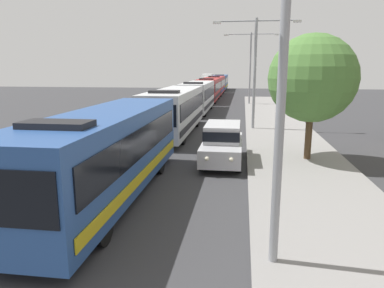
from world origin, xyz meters
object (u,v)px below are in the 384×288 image
at_px(bus_rear, 216,85).
at_px(streetlamp_mid, 255,61).
at_px(roadside_tree, 312,78).
at_px(bus_second_in_line, 175,109).
at_px(bus_fourth_in_line, 209,89).
at_px(bus_middle, 198,96).
at_px(bus_tail_end, 221,82).
at_px(bus_lead, 108,151).
at_px(streetlamp_far, 250,60).
at_px(box_truck_oncoming, 207,81).
at_px(streetlamp_near, 285,22).
at_px(white_suv, 223,142).

xyz_separation_m(bus_rear, streetlamp_mid, (5.40, -34.74, 3.26)).
relative_size(streetlamp_mid, roadside_tree, 1.30).
relative_size(bus_second_in_line, bus_fourth_in_line, 0.98).
xyz_separation_m(bus_middle, bus_rear, (0.00, 24.44, 0.00)).
bearing_deg(bus_tail_end, bus_lead, -90.00).
distance_m(bus_fourth_in_line, streetlamp_far, 7.58).
xyz_separation_m(box_truck_oncoming, streetlamp_near, (8.70, -72.09, 3.71)).
bearing_deg(roadside_tree, bus_lead, -142.23).
bearing_deg(bus_fourth_in_line, bus_middle, -90.00).
distance_m(bus_middle, streetlamp_far, 10.68).
bearing_deg(white_suv, bus_middle, 100.54).
bearing_deg(streetlamp_near, bus_lead, 144.42).
relative_size(bus_lead, roadside_tree, 1.87).
height_order(bus_second_in_line, white_suv, bus_second_in_line).
distance_m(box_truck_oncoming, roadside_tree, 63.20).
xyz_separation_m(bus_second_in_line, streetlamp_mid, (5.40, 2.21, 3.26)).
relative_size(bus_rear, roadside_tree, 2.08).
bearing_deg(bus_tail_end, roadside_tree, -82.15).
bearing_deg(bus_middle, roadside_tree, -67.78).
bearing_deg(streetlamp_near, roadside_tree, 76.32).
relative_size(white_suv, box_truck_oncoming, 0.67).
bearing_deg(bus_rear, bus_middle, -90.00).
relative_size(bus_second_in_line, bus_middle, 1.02).
bearing_deg(roadside_tree, box_truck_oncoming, 100.13).
distance_m(bus_rear, bus_tail_end, 13.09).
bearing_deg(box_truck_oncoming, bus_middle, -85.61).
distance_m(bus_fourth_in_line, streetlamp_near, 41.81).
distance_m(bus_middle, streetlamp_near, 29.77).
bearing_deg(bus_tail_end, streetlamp_mid, -83.56).
xyz_separation_m(white_suv, box_truck_oncoming, (-7.00, 62.93, 0.67)).
bearing_deg(box_truck_oncoming, bus_tail_end, -59.13).
relative_size(bus_middle, roadside_tree, 1.89).
relative_size(bus_second_in_line, roadside_tree, 1.94).
relative_size(streetlamp_near, roadside_tree, 1.46).
xyz_separation_m(streetlamp_near, streetlamp_mid, (0.00, 18.74, -0.46)).
bearing_deg(box_truck_oncoming, streetlamp_far, -75.89).
relative_size(bus_rear, bus_tail_end, 1.00).
height_order(bus_fourth_in_line, box_truck_oncoming, bus_fourth_in_line).
relative_size(bus_tail_end, streetlamp_near, 1.42).
xyz_separation_m(bus_lead, roadside_tree, (7.81, 6.05, 2.33)).
relative_size(bus_lead, box_truck_oncoming, 1.52).
height_order(bus_second_in_line, box_truck_oncoming, bus_second_in_line).
distance_m(bus_middle, white_suv, 20.23).
relative_size(bus_fourth_in_line, bus_rear, 0.95).
bearing_deg(box_truck_oncoming, streetlamp_mid, -80.74).
height_order(bus_middle, streetlamp_mid, streetlamp_mid).
distance_m(bus_rear, white_suv, 44.48).
xyz_separation_m(bus_second_in_line, bus_rear, (0.00, 36.95, 0.00)).
distance_m(bus_second_in_line, bus_fourth_in_line, 24.77).
distance_m(white_suv, box_truck_oncoming, 63.33).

